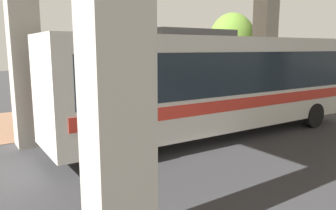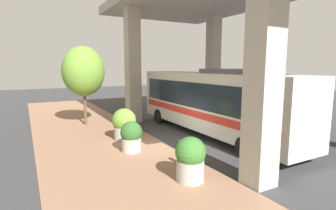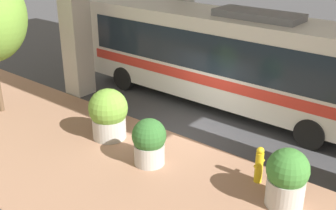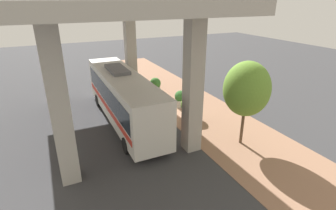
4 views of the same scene
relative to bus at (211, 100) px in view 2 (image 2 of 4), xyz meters
name	(u,v)px [view 2 (image 2 of 4)]	position (x,y,z in m)	size (l,w,h in m)	color
ground_plane	(165,143)	(-3.08, -0.26, -2.07)	(80.00, 80.00, 0.00)	#38383A
sidewalk_strip	(108,152)	(-6.08, -0.26, -2.06)	(6.00, 40.00, 0.02)	#936B51
overpass	(229,3)	(0.92, -0.26, 5.34)	(9.40, 19.37, 8.52)	#ADA89E
bus	(211,100)	(0.00, 0.00, 0.00)	(2.59, 12.14, 3.82)	silver
fire_hydrant	(187,155)	(-3.93, -3.63, -1.52)	(0.46, 0.22, 1.09)	gold
planter_front	(131,137)	(-5.08, -0.67, -1.34)	(1.01, 1.01, 1.44)	#ADA89E
planter_middle	(124,124)	(-4.67, 1.46, -1.20)	(1.28, 1.28, 1.72)	#ADA89E
planter_back	(190,159)	(-4.43, -4.63, -1.26)	(1.06, 1.06, 1.58)	#ADA89E
street_tree_near	(83,71)	(-5.76, 6.23, 1.55)	(2.76, 2.76, 5.28)	brown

